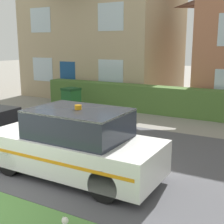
{
  "coord_description": "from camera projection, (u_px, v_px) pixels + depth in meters",
  "views": [
    {
      "loc": [
        5.08,
        -3.2,
        3.04
      ],
      "look_at": [
        0.62,
        4.66,
        1.05
      ],
      "focal_mm": 50.0,
      "sensor_mm": 36.0,
      "label": 1
    }
  ],
  "objects": [
    {
      "name": "wheelie_bin",
      "position": [
        71.0,
        100.0,
        13.86
      ],
      "size": [
        0.77,
        0.76,
        1.12
      ],
      "rotation": [
        0.0,
        0.0,
        -0.17
      ],
      "color": "#23662D",
      "rests_on": "ground"
    },
    {
      "name": "road_strip",
      "position": [
        81.0,
        149.0,
        9.16
      ],
      "size": [
        28.0,
        6.11,
        0.01
      ],
      "primitive_type": "cube",
      "color": "#4C4C51",
      "rests_on": "ground"
    },
    {
      "name": "house_left",
      "position": [
        105.0,
        29.0,
        18.68
      ],
      "size": [
        8.38,
        6.77,
        7.68
      ],
      "color": "tan",
      "rests_on": "ground"
    },
    {
      "name": "garden_hedge",
      "position": [
        174.0,
        101.0,
        13.42
      ],
      "size": [
        13.09,
        0.77,
        1.2
      ],
      "primitive_type": "cube",
      "color": "#4C7233",
      "rests_on": "ground"
    },
    {
      "name": "police_car",
      "position": [
        74.0,
        144.0,
        7.18
      ],
      "size": [
        4.2,
        1.71,
        1.69
      ],
      "rotation": [
        0.0,
        0.0,
        3.14
      ],
      "color": "black",
      "rests_on": "road_strip"
    }
  ]
}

